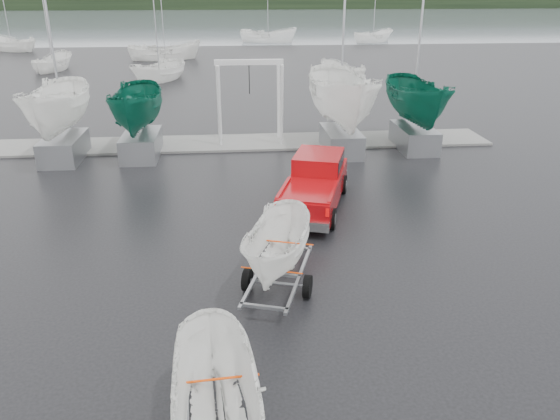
% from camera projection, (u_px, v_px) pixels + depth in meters
% --- Properties ---
extents(ground_plane, '(120.00, 120.00, 0.00)m').
position_uv_depth(ground_plane, '(165.00, 270.00, 15.37)').
color(ground_plane, black).
rests_on(ground_plane, ground).
extents(lake, '(300.00, 300.00, 0.00)m').
position_uv_depth(lake, '(217.00, 25.00, 107.30)').
color(lake, slate).
rests_on(lake, ground).
extents(dock, '(30.00, 3.00, 0.12)m').
position_uv_depth(dock, '(191.00, 144.00, 27.30)').
color(dock, gray).
rests_on(dock, ground).
extents(pickup_truck, '(3.32, 5.60, 1.76)m').
position_uv_depth(pickup_truck, '(316.00, 181.00, 19.58)').
color(pickup_truck, '#9A080C').
rests_on(pickup_truck, ground).
extents(trailer_hitched, '(2.22, 3.79, 4.40)m').
position_uv_depth(trailer_hitched, '(279.00, 205.00, 13.49)').
color(trailer_hitched, gray).
rests_on(trailer_hitched, ground).
extents(trailer_parked, '(1.82, 3.68, 4.36)m').
position_uv_depth(trailer_parked, '(215.00, 342.00, 8.38)').
color(trailer_parked, gray).
rests_on(trailer_parked, ground).
extents(boat_hoist, '(3.30, 2.18, 4.12)m').
position_uv_depth(boat_hoist, '(249.00, 90.00, 26.55)').
color(boat_hoist, silver).
rests_on(boat_hoist, ground).
extents(keelboat_0, '(2.40, 3.20, 10.57)m').
position_uv_depth(keelboat_0, '(53.00, 75.00, 23.54)').
color(keelboat_0, gray).
rests_on(keelboat_0, ground).
extents(keelboat_1, '(2.19, 3.20, 6.92)m').
position_uv_depth(keelboat_1, '(135.00, 82.00, 24.16)').
color(keelboat_1, gray).
rests_on(keelboat_1, ground).
extents(keelboat_2, '(2.81, 3.20, 10.99)m').
position_uv_depth(keelboat_2, '(345.00, 56.00, 24.38)').
color(keelboat_2, gray).
rests_on(keelboat_2, ground).
extents(keelboat_3, '(2.31, 3.20, 10.48)m').
position_uv_depth(keelboat_3, '(420.00, 72.00, 25.27)').
color(keelboat_3, gray).
rests_on(keelboat_3, ground).
extents(moored_boat_0, '(2.70, 2.75, 11.11)m').
position_uv_depth(moored_boat_0, '(54.00, 70.00, 50.72)').
color(moored_boat_0, white).
rests_on(moored_boat_0, ground).
extents(moored_boat_1, '(3.53, 3.47, 11.84)m').
position_uv_depth(moored_boat_1, '(166.00, 60.00, 57.94)').
color(moored_boat_1, white).
rests_on(moored_boat_1, ground).
extents(moored_boat_2, '(2.83, 2.86, 10.82)m').
position_uv_depth(moored_boat_2, '(341.00, 78.00, 46.51)').
color(moored_boat_2, white).
rests_on(moored_boat_2, ground).
extents(moored_boat_3, '(3.58, 3.55, 11.43)m').
position_uv_depth(moored_boat_3, '(373.00, 42.00, 75.24)').
color(moored_boat_3, white).
rests_on(moored_boat_3, ground).
extents(moored_boat_4, '(3.89, 3.86, 11.69)m').
position_uv_depth(moored_boat_4, '(12.00, 51.00, 65.23)').
color(moored_boat_4, white).
rests_on(moored_boat_4, ground).
extents(moored_boat_5, '(3.75, 3.69, 11.99)m').
position_uv_depth(moored_boat_5, '(268.00, 42.00, 75.28)').
color(moored_boat_5, white).
rests_on(moored_boat_5, ground).
extents(moored_boat_6, '(3.52, 3.55, 11.46)m').
position_uv_depth(moored_boat_6, '(160.00, 81.00, 45.36)').
color(moored_boat_6, white).
rests_on(moored_boat_6, ground).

